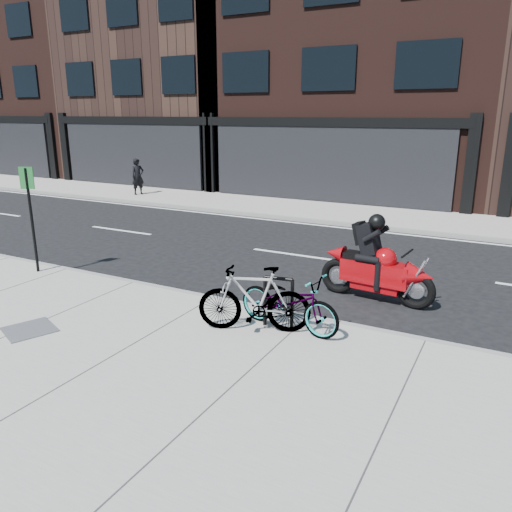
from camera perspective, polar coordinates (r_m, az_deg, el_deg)
The scene contains 13 objects.
ground at distance 11.41m, azimuth 0.40°, elevation -2.30°, with size 120.00×120.00×0.00m, color black.
sidewalk_near at distance 7.66m, azimuth -17.61°, elevation -12.17°, with size 60.00×6.00×0.13m, color gray.
sidewalk_far at distance 18.40m, azimuth 11.68°, elevation 4.66°, with size 60.00×3.50×0.13m, color gray.
building_west at distance 36.34m, azimuth -21.57°, elevation 19.98°, with size 10.00×10.00×13.50m, color black.
building_midwest at distance 29.60m, azimuth -7.72°, elevation 20.57°, with size 10.00×10.00×12.00m, color black.
building_center at distance 25.37m, azimuth 12.74°, elevation 23.97°, with size 12.00×10.00×14.50m, color black.
bike_rack at distance 8.28m, azimuth 2.58°, elevation -4.77°, with size 0.52×0.13×0.88m.
bicycle_front at distance 8.22m, azimuth 3.77°, elevation -5.19°, with size 0.65×1.86×0.98m, color gray.
bicycle_rear at distance 8.11m, azimuth -0.22°, elevation -4.93°, with size 0.52×1.85×1.11m, color gray.
motorcycle at distance 9.98m, azimuth 14.16°, elevation -1.22°, with size 2.34×0.70×1.75m.
pedestrian at distance 22.65m, azimuth -13.35°, elevation 8.82°, with size 0.57×0.37×1.57m, color black.
utility_grate at distance 9.15m, azimuth -24.47°, elevation -7.65°, with size 0.75×0.75×0.01m, color #49494B.
sign_post at distance 12.04m, azimuth -24.36°, elevation 4.77°, with size 0.30×0.14×2.35m.
Camera 1 is at (5.01, -9.60, 3.59)m, focal length 35.00 mm.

